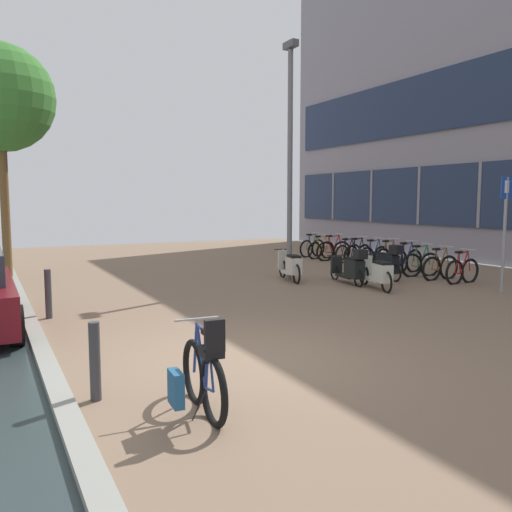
% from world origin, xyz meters
% --- Properties ---
extents(ground, '(21.00, 40.00, 0.13)m').
position_xyz_m(ground, '(1.43, 0.00, -0.02)').
color(ground, '#2B3738').
extents(bicycle_foreground, '(0.69, 1.36, 1.08)m').
position_xyz_m(bicycle_foreground, '(-1.15, -1.52, 0.39)').
color(bicycle_foreground, black).
rests_on(bicycle_foreground, ground).
extents(bicycle_rack_00, '(1.28, 0.48, 0.94)m').
position_xyz_m(bicycle_rack_00, '(8.11, 3.35, 0.33)').
color(bicycle_rack_00, black).
rests_on(bicycle_rack_00, ground).
extents(bicycle_rack_01, '(1.35, 0.48, 0.96)m').
position_xyz_m(bicycle_rack_01, '(8.09, 4.09, 0.34)').
color(bicycle_rack_01, black).
rests_on(bicycle_rack_01, ground).
extents(bicycle_rack_02, '(1.34, 0.48, 0.98)m').
position_xyz_m(bicycle_rack_02, '(8.10, 4.83, 0.34)').
color(bicycle_rack_02, black).
rests_on(bicycle_rack_02, ground).
extents(bicycle_rack_03, '(1.39, 0.48, 1.01)m').
position_xyz_m(bicycle_rack_03, '(8.27, 5.57, 0.35)').
color(bicycle_rack_03, black).
rests_on(bicycle_rack_03, ground).
extents(bicycle_rack_04, '(1.40, 0.48, 1.03)m').
position_xyz_m(bicycle_rack_04, '(8.22, 6.31, 0.36)').
color(bicycle_rack_04, black).
rests_on(bicycle_rack_04, ground).
extents(bicycle_rack_05, '(1.41, 0.48, 1.00)m').
position_xyz_m(bicycle_rack_05, '(8.24, 7.05, 0.35)').
color(bicycle_rack_05, black).
rests_on(bicycle_rack_05, ground).
extents(bicycle_rack_06, '(1.38, 0.48, 1.01)m').
position_xyz_m(bicycle_rack_06, '(8.16, 7.79, 0.35)').
color(bicycle_rack_06, black).
rests_on(bicycle_rack_06, ground).
extents(bicycle_rack_07, '(1.27, 0.48, 0.93)m').
position_xyz_m(bicycle_rack_07, '(8.32, 8.53, 0.33)').
color(bicycle_rack_07, black).
rests_on(bicycle_rack_07, ground).
extents(bicycle_rack_08, '(1.44, 0.48, 1.01)m').
position_xyz_m(bicycle_rack_08, '(8.22, 9.28, 0.35)').
color(bicycle_rack_08, black).
rests_on(bicycle_rack_08, ground).
extents(bicycle_rack_09, '(1.31, 0.48, 0.94)m').
position_xyz_m(bicycle_rack_09, '(8.19, 10.02, 0.33)').
color(bicycle_rack_09, black).
rests_on(bicycle_rack_09, ground).
extents(bicycle_rack_10, '(1.33, 0.47, 0.97)m').
position_xyz_m(bicycle_rack_10, '(8.28, 10.76, 0.34)').
color(bicycle_rack_10, black).
rests_on(bicycle_rack_10, ground).
extents(scooter_near, '(0.72, 1.77, 0.83)m').
position_xyz_m(scooter_near, '(5.51, 3.63, 0.39)').
color(scooter_near, black).
rests_on(scooter_near, ground).
extents(scooter_mid, '(0.61, 1.77, 0.98)m').
position_xyz_m(scooter_mid, '(5.40, 4.55, 0.44)').
color(scooter_mid, black).
rests_on(scooter_mid, ground).
extents(scooter_far, '(0.66, 1.73, 0.85)m').
position_xyz_m(scooter_far, '(4.30, 5.76, 0.40)').
color(scooter_far, black).
rests_on(scooter_far, ground).
extents(scooter_extra, '(0.57, 1.82, 1.01)m').
position_xyz_m(scooter_extra, '(6.71, 4.84, 0.45)').
color(scooter_extra, black).
rests_on(scooter_extra, ground).
extents(parking_sign, '(0.40, 0.07, 2.71)m').
position_xyz_m(parking_sign, '(7.66, 1.78, 1.67)').
color(parking_sign, gray).
rests_on(parking_sign, ground).
extents(lamp_post, '(0.20, 0.52, 6.38)m').
position_xyz_m(lamp_post, '(4.42, 6.05, 3.51)').
color(lamp_post, slate).
rests_on(lamp_post, ground).
extents(street_tree, '(2.87, 2.87, 6.35)m').
position_xyz_m(street_tree, '(-2.50, 9.57, 4.89)').
color(street_tree, brown).
rests_on(street_tree, ground).
extents(bollard_near, '(0.12, 0.12, 0.87)m').
position_xyz_m(bollard_near, '(-2.05, -0.64, 0.44)').
color(bollard_near, '#38383D').
rests_on(bollard_near, ground).
extents(bollard_far, '(0.12, 0.12, 0.92)m').
position_xyz_m(bollard_far, '(-2.05, 3.92, 0.46)').
color(bollard_far, '#38383D').
rests_on(bollard_far, ground).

